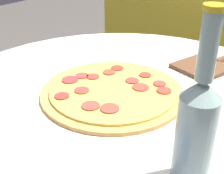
# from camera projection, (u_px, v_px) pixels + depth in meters

# --- Properties ---
(table) EXTENTS (1.00, 1.00, 0.78)m
(table) POSITION_uv_depth(u_px,v_px,m) (122.00, 157.00, 0.85)
(table) COLOR silver
(table) RESTS_ON ground_plane
(pizza) EXTENTS (0.36, 0.36, 0.02)m
(pizza) POSITION_uv_depth(u_px,v_px,m) (112.00, 91.00, 0.78)
(pizza) COLOR #C68E47
(pizza) RESTS_ON table
(beer_bottle) EXTENTS (0.06, 0.06, 0.29)m
(beer_bottle) POSITION_uv_depth(u_px,v_px,m) (196.00, 126.00, 0.48)
(beer_bottle) COLOR gray
(beer_bottle) RESTS_ON table
(pizza_paddle) EXTENTS (0.16, 0.28, 0.02)m
(pizza_paddle) POSITION_uv_depth(u_px,v_px,m) (208.00, 65.00, 0.92)
(pizza_paddle) COLOR brown
(pizza_paddle) RESTS_ON table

